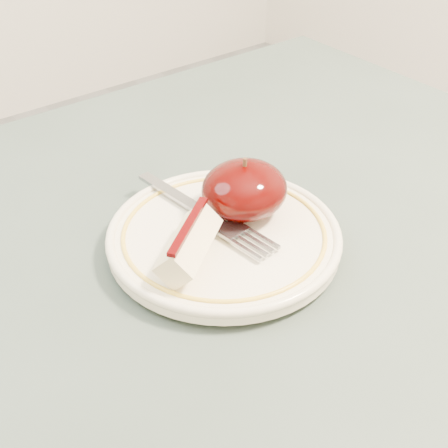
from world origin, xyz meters
TOP-DOWN VIEW (x-y plane):
  - table at (0.00, 0.00)m, footprint 0.90×0.90m
  - plate at (-0.01, 0.08)m, footprint 0.22×0.22m
  - apple_half at (0.03, 0.09)m, footprint 0.08×0.08m
  - apple_wedge at (-0.06, 0.06)m, footprint 0.09×0.08m
  - fork at (-0.01, 0.11)m, footprint 0.04×0.18m

SIDE VIEW (x-z plane):
  - table at x=0.00m, z-range 0.29..1.04m
  - plate at x=-0.01m, z-range 0.75..0.77m
  - fork at x=-0.01m, z-range 0.77..0.78m
  - apple_wedge at x=-0.06m, z-range 0.77..0.81m
  - apple_half at x=0.03m, z-range 0.76..0.82m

